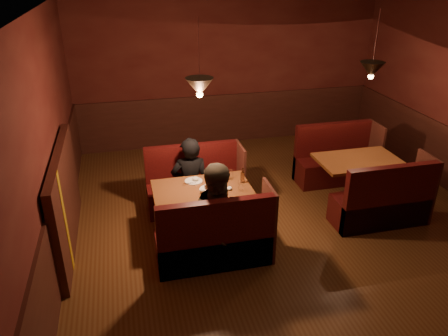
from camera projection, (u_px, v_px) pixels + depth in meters
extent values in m
cube|color=#572F16|center=(289.00, 231.00, 6.10)|extent=(6.00, 7.00, 0.01)
cube|color=#322013|center=(305.00, 11.00, 4.86)|extent=(6.00, 7.00, 0.01)
cube|color=#431210|center=(229.00, 72.00, 8.56)|extent=(6.00, 0.01, 2.90)
cube|color=#431210|center=(43.00, 155.00, 4.84)|extent=(0.01, 7.00, 2.90)
cube|color=#381812|center=(229.00, 118.00, 8.94)|extent=(6.00, 0.04, 1.00)
cube|color=#381812|center=(59.00, 227.00, 5.25)|extent=(0.04, 7.00, 1.00)
cube|color=#381812|center=(65.00, 200.00, 5.56)|extent=(0.10, 2.20, 1.30)
cube|color=gold|center=(66.00, 222.00, 5.08)|extent=(0.01, 0.12, 1.30)
cylinder|color=#333333|center=(199.00, 53.00, 5.02)|extent=(0.01, 0.01, 0.80)
cone|color=black|center=(200.00, 87.00, 5.19)|extent=(0.34, 0.34, 0.22)
sphere|color=#FFBF72|center=(200.00, 94.00, 5.23)|extent=(0.08, 0.08, 0.08)
cylinder|color=#333333|center=(376.00, 40.00, 5.85)|extent=(0.01, 0.01, 0.80)
cone|color=black|center=(372.00, 70.00, 6.02)|extent=(0.34, 0.34, 0.22)
sphere|color=#FFBF72|center=(371.00, 76.00, 6.06)|extent=(0.08, 0.08, 0.08)
cube|color=brown|center=(202.00, 189.00, 5.78)|extent=(1.29, 0.78, 0.05)
cylinder|color=#381812|center=(203.00, 212.00, 5.92)|extent=(0.13, 0.13, 0.65)
cylinder|color=#381812|center=(203.00, 231.00, 6.05)|extent=(0.52, 0.52, 0.04)
cylinder|color=silver|center=(209.00, 190.00, 5.70)|extent=(0.26, 0.26, 0.02)
cube|color=black|center=(208.00, 187.00, 5.71)|extent=(0.08, 0.07, 0.03)
ellipsoid|color=silver|center=(202.00, 190.00, 5.61)|extent=(0.06, 0.06, 0.05)
cube|color=tan|center=(212.00, 190.00, 5.64)|extent=(0.08, 0.06, 0.03)
cylinder|color=silver|center=(207.00, 193.00, 5.59)|extent=(0.10, 0.08, 0.01)
cylinder|color=silver|center=(194.00, 181.00, 5.93)|extent=(0.24, 0.24, 0.01)
ellipsoid|color=beige|center=(195.00, 179.00, 5.93)|extent=(0.09, 0.09, 0.05)
cube|color=silver|center=(189.00, 184.00, 5.85)|extent=(0.18, 0.02, 0.00)
cylinder|color=white|center=(224.00, 183.00, 5.82)|extent=(0.05, 0.05, 0.08)
cylinder|color=white|center=(231.00, 174.00, 5.98)|extent=(0.07, 0.07, 0.14)
cylinder|color=white|center=(241.00, 186.00, 5.67)|extent=(0.07, 0.07, 0.14)
cylinder|color=#47230F|center=(243.00, 178.00, 5.88)|extent=(0.06, 0.06, 0.15)
cylinder|color=#47230F|center=(243.00, 170.00, 5.83)|extent=(0.02, 0.02, 0.06)
ellipsoid|color=white|center=(229.00, 188.00, 5.71)|extent=(0.11, 0.10, 0.04)
cube|color=black|center=(194.00, 196.00, 6.56)|extent=(1.39, 0.51, 0.42)
cube|color=black|center=(191.00, 174.00, 6.62)|extent=(1.39, 0.11, 0.97)
cube|color=#381812|center=(240.00, 175.00, 6.59)|extent=(0.04, 0.51, 0.97)
cube|color=black|center=(213.00, 247.00, 5.38)|extent=(1.39, 0.51, 0.42)
cube|color=black|center=(216.00, 237.00, 5.09)|extent=(1.39, 0.11, 0.97)
cube|color=#381812|center=(269.00, 221.00, 5.42)|extent=(0.04, 0.51, 0.97)
cube|color=brown|center=(359.00, 161.00, 6.61)|extent=(1.24, 0.79, 0.05)
cylinder|color=#381812|center=(356.00, 181.00, 6.75)|extent=(0.13, 0.13, 0.65)
cylinder|color=#381812|center=(353.00, 198.00, 6.89)|extent=(0.52, 0.52, 0.04)
cube|color=black|center=(335.00, 170.00, 7.40)|extent=(1.33, 0.51, 0.42)
cube|color=black|center=(331.00, 150.00, 7.45)|extent=(1.33, 0.11, 0.98)
cube|color=#381812|center=(374.00, 151.00, 7.42)|extent=(0.04, 0.51, 0.98)
cube|color=black|center=(378.00, 209.00, 6.21)|extent=(1.33, 0.51, 0.42)
cube|color=black|center=(389.00, 199.00, 5.92)|extent=(1.33, 0.11, 0.98)
cube|color=#381812|center=(424.00, 187.00, 6.24)|extent=(0.04, 0.51, 0.98)
imported|color=black|center=(190.00, 165.00, 6.24)|extent=(0.59, 0.42, 1.54)
imported|color=#3E382B|center=(220.00, 200.00, 5.21)|extent=(0.96, 0.86, 1.63)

